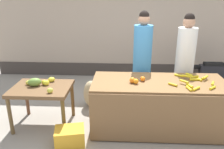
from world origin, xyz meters
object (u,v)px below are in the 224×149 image
at_px(vendor_woman_blue_shirt, 142,62).
at_px(parked_motorcycle, 216,75).
at_px(produce_sack, 92,94).
at_px(vendor_woman_white_shirt, 184,64).
at_px(produce_crate, 70,136).

bearing_deg(vendor_woman_blue_shirt, parked_motorcycle, 26.74).
bearing_deg(produce_sack, vendor_woman_white_shirt, -0.63).
height_order(vendor_woman_blue_shirt, produce_crate, vendor_woman_blue_shirt).
bearing_deg(produce_crate, produce_sack, 82.28).
bearing_deg(parked_motorcycle, produce_crate, -144.13).
relative_size(vendor_woman_blue_shirt, produce_crate, 4.31).
bearing_deg(produce_crate, vendor_woman_white_shirt, 31.99).
distance_m(produce_crate, produce_sack, 1.24).
relative_size(vendor_woman_blue_shirt, parked_motorcycle, 1.18).
xyz_separation_m(vendor_woman_white_shirt, produce_sack, (-1.76, 0.02, -0.66)).
bearing_deg(produce_sack, produce_crate, -97.72).
distance_m(parked_motorcycle, produce_sack, 2.91).
bearing_deg(vendor_woman_blue_shirt, produce_crate, -133.14).
relative_size(vendor_woman_white_shirt, parked_motorcycle, 1.16).
distance_m(vendor_woman_blue_shirt, produce_sack, 1.19).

